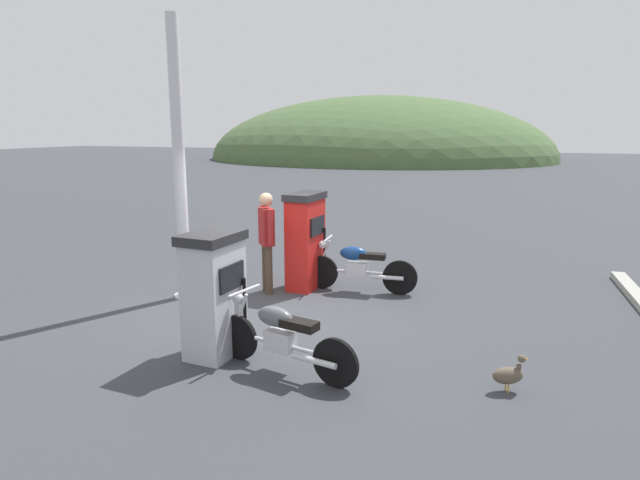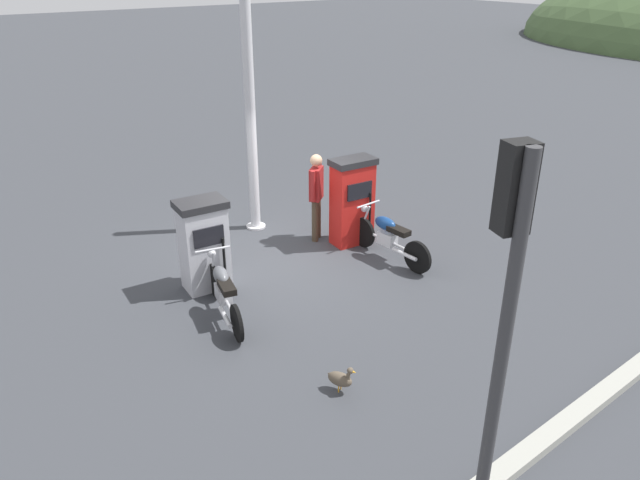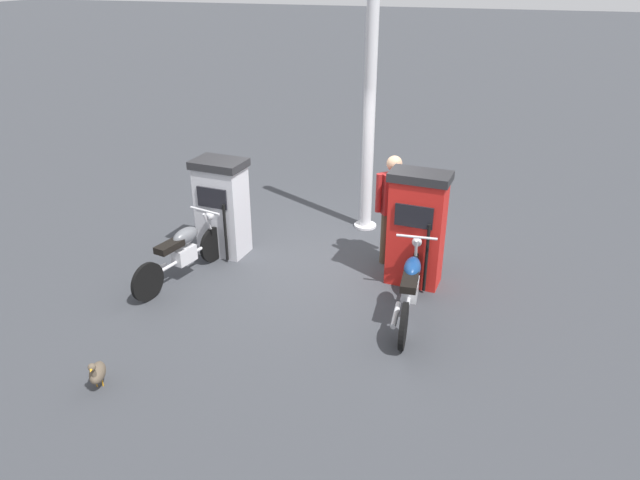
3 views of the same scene
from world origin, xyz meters
TOP-DOWN VIEW (x-y plane):
  - ground_plane at (0.00, 0.00)m, footprint 120.00×120.00m
  - fuel_pump_near at (0.06, -1.55)m, footprint 0.65×0.84m
  - fuel_pump_far at (0.06, 1.56)m, footprint 0.58×0.87m
  - motorcycle_near_pump at (1.04, -1.73)m, footprint 1.94×0.72m
  - motorcycle_far_pump at (1.00, 1.67)m, footprint 2.00×0.56m
  - attendant_person at (-0.47, 1.08)m, footprint 0.44×0.49m
  - wandering_duck at (3.57, -1.34)m, footprint 0.40×0.30m
  - canopy_support_pole at (-1.67, 0.38)m, footprint 0.40×0.40m

SIDE VIEW (x-z plane):
  - ground_plane at x=0.00m, z-range 0.00..0.00m
  - wandering_duck at x=3.57m, z-range -0.01..0.41m
  - motorcycle_far_pump at x=1.00m, z-range -0.01..0.92m
  - motorcycle_near_pump at x=1.04m, z-range -0.01..0.92m
  - fuel_pump_near at x=0.06m, z-range 0.01..1.59m
  - fuel_pump_far at x=0.06m, z-range 0.01..1.73m
  - attendant_person at x=-0.47m, z-range 0.14..1.89m
  - canopy_support_pole at x=-1.67m, z-range -0.08..4.49m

